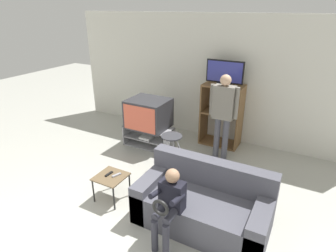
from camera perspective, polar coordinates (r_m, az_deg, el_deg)
wall_back at (r=6.13m, az=7.54°, el=9.70°), size 6.40×0.06×2.60m
tv_stand at (r=5.86m, az=-3.97°, el=-2.13°), size 1.02×0.46×0.43m
television_main at (r=5.65m, az=-3.99°, el=2.53°), size 0.79×0.68×0.59m
media_shelf at (r=5.88m, az=10.81°, el=2.27°), size 0.80×0.48×1.28m
television_flat at (r=5.63m, az=11.44°, el=10.45°), size 0.74×0.20×0.48m
folding_stool at (r=4.88m, az=0.74°, el=-3.22°), size 0.44×0.41×0.66m
snack_table at (r=4.32m, az=-11.51°, el=-10.51°), size 0.43×0.43×0.40m
remote_control_black at (r=4.33m, az=-11.90°, el=-9.51°), size 0.05×0.15×0.02m
remote_control_white at (r=4.28m, az=-10.40°, el=-9.77°), size 0.09×0.15×0.02m
couch at (r=3.88m, az=7.15°, el=-15.66°), size 1.72×0.85×0.83m
person_standing_adult at (r=5.18m, az=11.18°, el=3.31°), size 0.53×0.20×1.63m
person_seated_child at (r=3.42m, az=0.20°, el=-15.15°), size 0.33×0.43×0.99m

